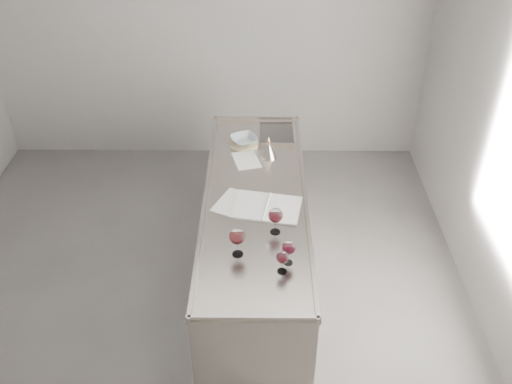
{
  "coord_description": "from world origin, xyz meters",
  "views": [
    {
      "loc": [
        0.53,
        -3.1,
        3.41
      ],
      "look_at": [
        0.51,
        0.25,
        1.02
      ],
      "focal_mm": 40.0,
      "sensor_mm": 36.0,
      "label": 1
    }
  ],
  "objects_px": {
    "wine_glass_middle": "(276,216)",
    "wine_glass_right": "(289,248)",
    "ceramic_bowl": "(244,140)",
    "wine_glass_left": "(237,237)",
    "notebook": "(266,207)",
    "counter": "(255,245)",
    "wine_funnel": "(268,151)",
    "wine_glass_small": "(282,258)"
  },
  "relations": [
    {
      "from": "counter",
      "to": "wine_funnel",
      "type": "xyz_separation_m",
      "value": [
        0.1,
        0.55,
        0.53
      ]
    },
    {
      "from": "wine_funnel",
      "to": "wine_glass_left",
      "type": "bearing_deg",
      "value": -100.14
    },
    {
      "from": "wine_glass_middle",
      "to": "wine_funnel",
      "type": "relative_size",
      "value": 1.01
    },
    {
      "from": "counter",
      "to": "wine_glass_right",
      "type": "distance_m",
      "value": 0.95
    },
    {
      "from": "counter",
      "to": "wine_glass_right",
      "type": "height_order",
      "value": "wine_glass_right"
    },
    {
      "from": "wine_glass_left",
      "to": "notebook",
      "type": "relative_size",
      "value": 0.38
    },
    {
      "from": "wine_glass_right",
      "to": "wine_funnel",
      "type": "height_order",
      "value": "wine_funnel"
    },
    {
      "from": "wine_glass_middle",
      "to": "notebook",
      "type": "bearing_deg",
      "value": 102.04
    },
    {
      "from": "wine_glass_left",
      "to": "wine_funnel",
      "type": "height_order",
      "value": "wine_glass_left"
    },
    {
      "from": "ceramic_bowl",
      "to": "wine_funnel",
      "type": "relative_size",
      "value": 1.1
    },
    {
      "from": "notebook",
      "to": "wine_funnel",
      "type": "bearing_deg",
      "value": 98.9
    },
    {
      "from": "ceramic_bowl",
      "to": "wine_glass_left",
      "type": "bearing_deg",
      "value": -90.33
    },
    {
      "from": "wine_glass_left",
      "to": "wine_glass_right",
      "type": "relative_size",
      "value": 1.18
    },
    {
      "from": "wine_glass_small",
      "to": "ceramic_bowl",
      "type": "height_order",
      "value": "wine_glass_small"
    },
    {
      "from": "wine_glass_middle",
      "to": "notebook",
      "type": "xyz_separation_m",
      "value": [
        -0.06,
        0.27,
        -0.13
      ]
    },
    {
      "from": "wine_glass_small",
      "to": "notebook",
      "type": "distance_m",
      "value": 0.67
    },
    {
      "from": "wine_glass_right",
      "to": "wine_funnel",
      "type": "xyz_separation_m",
      "value": [
        -0.11,
        1.26,
        -0.06
      ]
    },
    {
      "from": "notebook",
      "to": "wine_glass_left",
      "type": "bearing_deg",
      "value": -100.17
    },
    {
      "from": "wine_glass_right",
      "to": "notebook",
      "type": "distance_m",
      "value": 0.6
    },
    {
      "from": "wine_funnel",
      "to": "ceramic_bowl",
      "type": "bearing_deg",
      "value": 135.16
    },
    {
      "from": "wine_glass_left",
      "to": "wine_glass_small",
      "type": "bearing_deg",
      "value": -29.28
    },
    {
      "from": "wine_glass_left",
      "to": "counter",
      "type": "bearing_deg",
      "value": 80.24
    },
    {
      "from": "counter",
      "to": "wine_glass_left",
      "type": "bearing_deg",
      "value": -99.76
    },
    {
      "from": "wine_glass_small",
      "to": "ceramic_bowl",
      "type": "bearing_deg",
      "value": 100.07
    },
    {
      "from": "wine_glass_right",
      "to": "wine_funnel",
      "type": "bearing_deg",
      "value": 95.04
    },
    {
      "from": "notebook",
      "to": "wine_funnel",
      "type": "height_order",
      "value": "wine_funnel"
    },
    {
      "from": "notebook",
      "to": "ceramic_bowl",
      "type": "distance_m",
      "value": 0.91
    },
    {
      "from": "wine_glass_middle",
      "to": "wine_glass_right",
      "type": "relative_size",
      "value": 1.12
    },
    {
      "from": "notebook",
      "to": "wine_funnel",
      "type": "distance_m",
      "value": 0.69
    },
    {
      "from": "wine_glass_left",
      "to": "wine_glass_middle",
      "type": "height_order",
      "value": "wine_glass_left"
    },
    {
      "from": "wine_glass_left",
      "to": "notebook",
      "type": "xyz_separation_m",
      "value": [
        0.19,
        0.5,
        -0.14
      ]
    },
    {
      "from": "wine_glass_right",
      "to": "wine_glass_left",
      "type": "bearing_deg",
      "value": 166.42
    },
    {
      "from": "ceramic_bowl",
      "to": "notebook",
      "type": "bearing_deg",
      "value": -78.42
    },
    {
      "from": "wine_glass_right",
      "to": "wine_glass_small",
      "type": "distance_m",
      "value": 0.09
    },
    {
      "from": "notebook",
      "to": "ceramic_bowl",
      "type": "xyz_separation_m",
      "value": [
        -0.18,
        0.89,
        0.04
      ]
    },
    {
      "from": "wine_glass_small",
      "to": "wine_funnel",
      "type": "distance_m",
      "value": 1.34
    },
    {
      "from": "wine_glass_small",
      "to": "notebook",
      "type": "xyz_separation_m",
      "value": [
        -0.09,
        0.66,
        -0.11
      ]
    },
    {
      "from": "wine_glass_left",
      "to": "wine_glass_right",
      "type": "bearing_deg",
      "value": -13.58
    },
    {
      "from": "ceramic_bowl",
      "to": "wine_glass_middle",
      "type": "bearing_deg",
      "value": -78.31
    },
    {
      "from": "counter",
      "to": "ceramic_bowl",
      "type": "relative_size",
      "value": 11.34
    },
    {
      "from": "wine_funnel",
      "to": "wine_glass_small",
      "type": "bearing_deg",
      "value": -86.99
    },
    {
      "from": "wine_glass_middle",
      "to": "wine_glass_right",
      "type": "height_order",
      "value": "wine_glass_middle"
    }
  ]
}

